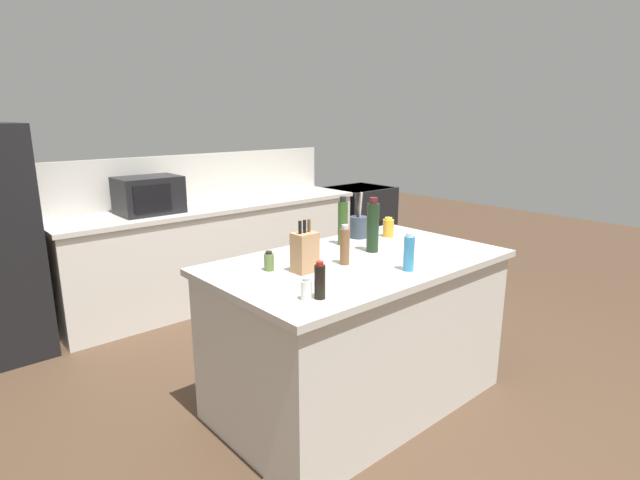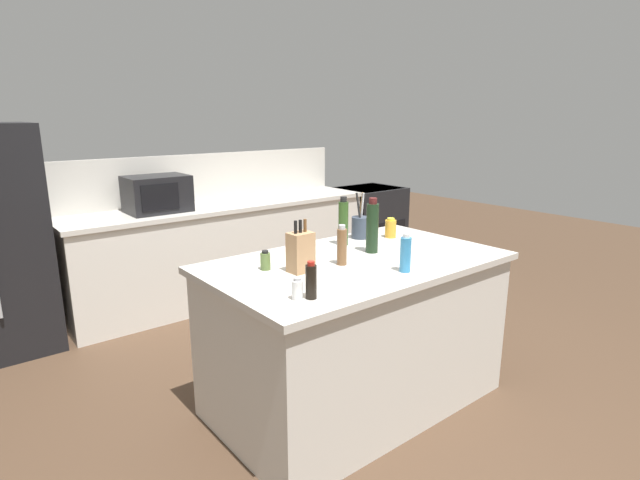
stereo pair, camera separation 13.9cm
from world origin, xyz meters
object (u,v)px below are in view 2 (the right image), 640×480
Objects in this scene: honey_jar at (391,228)px; pepper_grinder at (342,246)px; microwave at (157,194)px; spice_jar_oregano at (265,261)px; soy_sauce_bottle at (311,281)px; salt_shaker at (297,289)px; wine_bottle at (372,227)px; range_oven at (368,224)px; knife_block at (301,252)px; utensil_crock at (360,227)px; olive_oil_bottle at (343,222)px; dish_soap_bottle at (405,254)px.

honey_jar is 0.59× the size of pepper_grinder.
microwave is 4.77× the size of spice_jar_oregano.
soy_sauce_bottle is 1.70× the size of salt_shaker.
microwave is 3.80× the size of honey_jar.
range_oven is at bearing 46.14° from wine_bottle.
range_oven is 3.17× the size of knife_block.
utensil_crock is 0.24m from olive_oil_bottle.
utensil_crock is at bearing 147.27° from honey_jar.
olive_oil_bottle is at bearing 36.80° from salt_shaker.
wine_bottle is (-2.05, -2.14, 0.63)m from range_oven.
spice_jar_oregano is at bearing -175.50° from honey_jar.
spice_jar_oregano is (-2.77, -2.03, 0.52)m from range_oven.
honey_jar is 1.09m from spice_jar_oregano.
knife_block is 1.60× the size of soy_sauce_bottle.
salt_shaker is at bearing -146.69° from utensil_crock.
dish_soap_bottle is (0.71, -0.03, 0.05)m from salt_shaker.
pepper_grinder is at bearing -26.05° from spice_jar_oregano.
dish_soap_bottle is (0.65, 0.00, 0.02)m from soy_sauce_bottle.
olive_oil_bottle is 0.94× the size of wine_bottle.
utensil_crock is (0.73, -1.82, -0.08)m from microwave.
spice_jar_oregano is at bearing 128.54° from knife_block.
pepper_grinder is 0.33m from wine_bottle.
wine_bottle is (0.85, 0.37, 0.11)m from salt_shaker.
olive_oil_bottle is 0.66m from dish_soap_bottle.
range_oven is at bearing 42.32° from olive_oil_bottle.
soy_sauce_bottle is (-0.25, -2.54, -0.07)m from microwave.
utensil_crock is 0.65m from pepper_grinder.
soy_sauce_bottle reaches higher than honey_jar.
salt_shaker is at bearing -139.16° from range_oven.
salt_shaker is (-0.06, 0.03, -0.04)m from soy_sauce_bottle.
soy_sauce_bottle is at bearing -121.89° from knife_block.
knife_block is 0.57m from dish_soap_bottle.
microwave is 2.42× the size of dish_soap_bottle.
honey_jar reaches higher than salt_shaker.
olive_oil_bottle reaches higher than dish_soap_bottle.
honey_jar is 0.44m from wine_bottle.
honey_jar is at bearing 24.90° from salt_shaker.
range_oven is at bearing -0.00° from microwave.
utensil_crock is 0.79m from dish_soap_bottle.
range_oven is 1.76× the size of microwave.
microwave reaches higher than soy_sauce_bottle.
spice_jar_oregano is 0.32× the size of wine_bottle.
spice_jar_oregano is at bearing 74.47° from salt_shaker.
dish_soap_bottle is at bearing -41.52° from spice_jar_oregano.
range_oven is 8.41× the size of spice_jar_oregano.
honey_jar is 1.31m from soy_sauce_bottle.
olive_oil_bottle reaches higher than knife_block.
knife_block is at bearing 51.24° from salt_shaker.
range_oven is 3.87m from salt_shaker.
microwave is 2.20m from wine_bottle.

